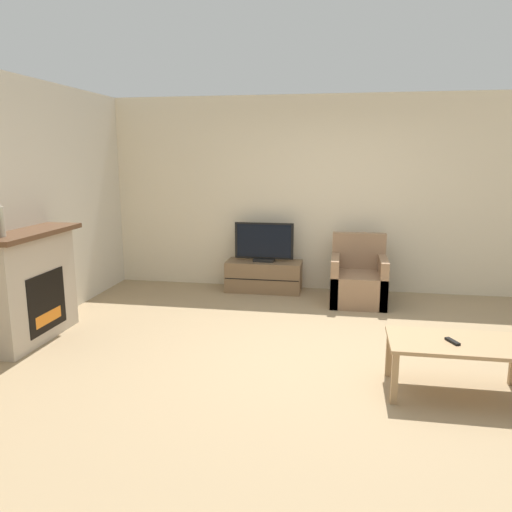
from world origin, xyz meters
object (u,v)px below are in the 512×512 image
tv (264,244)px  coffee_table (458,348)px  fireplace (31,285)px  remote (452,341)px  tv_stand (264,276)px  mantel_vase_left (0,221)px  armchair (358,281)px

tv → coffee_table: (2.01, -2.80, -0.29)m
fireplace → coffee_table: 4.10m
tv → remote: tv is taller
fireplace → remote: (4.01, -0.55, -0.13)m
fireplace → tv: 3.08m
tv_stand → fireplace: bearing=-131.9°
tv → mantel_vase_left: bearing=-127.4°
fireplace → tv_stand: bearing=48.1°
remote → coffee_table: bearing=5.0°
coffee_table → tv_stand: bearing=125.6°
mantel_vase_left → tv: bearing=52.6°
tv → armchair: 1.39m
mantel_vase_left → fireplace: bearing=92.5°
fireplace → coffee_table: fireplace is taller
tv_stand → armchair: size_ratio=1.20×
tv_stand → armchair: armchair is taller
armchair → coffee_table: (0.71, -2.47, 0.10)m
mantel_vase_left → tv_stand: bearing=52.6°
remote → armchair: bearing=79.7°
fireplace → tv: bearing=48.0°
fireplace → remote: size_ratio=8.37×
mantel_vase_left → armchair: mantel_vase_left is taller
tv_stand → tv: size_ratio=1.27×
tv_stand → coffee_table: 3.46m
armchair → remote: bearing=-75.2°
fireplace → tv: fireplace is taller
fireplace → armchair: bearing=30.2°
fireplace → mantel_vase_left: bearing=-87.5°
mantel_vase_left → tv: mantel_vase_left is taller
tv → coffee_table: tv is taller
mantel_vase_left → remote: size_ratio=1.99×
tv_stand → armchair: 1.34m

